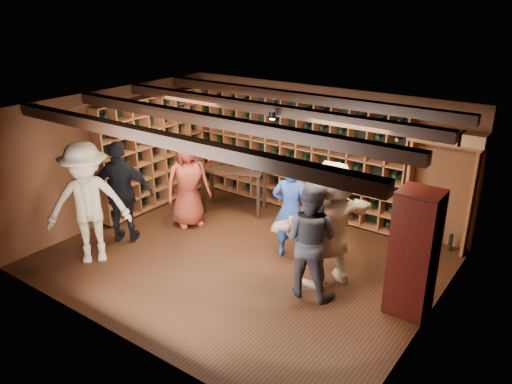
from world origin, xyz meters
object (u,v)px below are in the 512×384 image
Objects in this scene: tasting_table at (234,173)px; guest_khaki at (88,204)px; display_cabinet at (413,255)px; man_grey_suit at (310,239)px; guest_woman_black at (122,192)px; man_blue_shirt at (291,210)px; guest_red_floral at (188,182)px; guest_beige at (330,225)px.

guest_khaki is at bearing -123.87° from tasting_table.
display_cabinet is at bearing -39.51° from tasting_table.
man_grey_suit is (-1.34, -0.42, 0.02)m from display_cabinet.
guest_khaki is (-4.69, -1.62, 0.15)m from display_cabinet.
guest_khaki is at bearing -160.91° from display_cabinet.
guest_khaki is (0.11, -0.78, 0.09)m from guest_woman_black.
guest_khaki reaches higher than display_cabinet.
man_grey_suit is (0.80, -0.79, 0.04)m from man_blue_shirt.
man_grey_suit is 0.96× the size of guest_woman_black.
guest_khaki reaches higher than guest_red_floral.
display_cabinet is 1.00× the size of man_grey_suit.
guest_khaki is at bearing -161.48° from guest_red_floral.
man_grey_suit is 3.48m from guest_woman_black.
guest_woman_black reaches higher than tasting_table.
man_blue_shirt is at bearing -59.69° from guest_red_floral.
guest_beige is at bearing -46.73° from tasting_table.
guest_red_floral is 1.25× the size of tasting_table.
man_grey_suit is 3.55m from guest_khaki.
guest_woman_black is 0.94× the size of guest_beige.
man_grey_suit is at bearing -54.09° from tasting_table.
man_blue_shirt is 0.96× the size of man_grey_suit.
guest_beige is at bearing -111.59° from man_grey_suit.
guest_red_floral is at bearing 175.98° from display_cabinet.
man_grey_suit is 0.87× the size of guest_khaki.
display_cabinet reaches higher than man_blue_shirt.
guest_beige is at bearing 160.44° from guest_woman_black.
guest_woman_black is at bearing -170.11° from display_cabinet.
guest_red_floral is at bearing -19.37° from man_grey_suit.
tasting_table is (0.75, 2.14, -0.10)m from guest_woman_black.
tasting_table is at bearing -38.29° from man_grey_suit.
tasting_table is (-1.90, 0.93, -0.02)m from man_blue_shirt.
man_blue_shirt is 2.92m from guest_woman_black.
display_cabinet is 4.87m from guest_woman_black.
display_cabinet is 1.28× the size of tasting_table.
man_grey_suit is at bearing -162.82° from display_cabinet.
display_cabinet is 4.26m from tasting_table.
guest_red_floral reaches higher than man_blue_shirt.
man_blue_shirt is at bearing -47.78° from tasting_table.
man_blue_shirt is 1.00m from guest_beige.
guest_red_floral is 0.85× the size of guest_khaki.
guest_woman_black is (-3.46, -0.42, 0.04)m from man_grey_suit.
man_blue_shirt is at bearing 171.96° from guest_woman_black.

